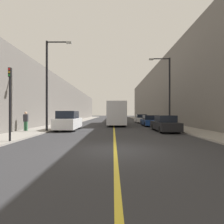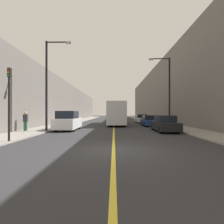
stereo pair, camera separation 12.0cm
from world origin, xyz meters
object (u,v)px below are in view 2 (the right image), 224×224
at_px(street_lamp_right, 168,88).
at_px(pedestrian, 26,121).
at_px(car_right_far, 141,119).
at_px(street_lamp_left, 48,80).
at_px(traffic_light, 9,101).
at_px(bus, 116,113).
at_px(parked_suv_left, 68,121).
at_px(car_right_near, 164,124).
at_px(car_right_mid, 149,121).

bearing_deg(street_lamp_right, pedestrian, -165.91).
bearing_deg(pedestrian, car_right_far, 48.08).
relative_size(car_right_far, street_lamp_left, 0.51).
distance_m(traffic_light, pedestrian, 6.46).
height_order(bus, parked_suv_left, bus).
height_order(bus, traffic_light, traffic_light).
bearing_deg(bus, parked_suv_left, -120.00).
xyz_separation_m(car_right_far, street_lamp_right, (1.29, -11.01, 3.92)).
distance_m(car_right_far, traffic_light, 23.45).
bearing_deg(car_right_far, parked_suv_left, -126.40).
distance_m(car_right_far, pedestrian, 19.67).
xyz_separation_m(parked_suv_left, street_lamp_left, (-1.44, -1.60, 3.94)).
relative_size(parked_suv_left, street_lamp_left, 0.54).
distance_m(car_right_near, car_right_far, 14.20).
distance_m(bus, traffic_light, 17.64).
bearing_deg(street_lamp_right, parked_suv_left, -169.73).
height_order(bus, pedestrian, bus).
distance_m(car_right_near, street_lamp_left, 11.76).
bearing_deg(pedestrian, car_right_mid, 29.20).
height_order(parked_suv_left, pedestrian, parked_suv_left).
height_order(bus, car_right_mid, bus).
relative_size(traffic_light, pedestrian, 2.44).
bearing_deg(pedestrian, street_lamp_left, 1.43).
xyz_separation_m(bus, traffic_light, (-6.57, -16.36, 0.75)).
bearing_deg(car_right_far, street_lamp_right, -83.33).
bearing_deg(pedestrian, bus, 50.35).
distance_m(parked_suv_left, traffic_light, 7.92).
xyz_separation_m(bus, street_lamp_left, (-6.49, -10.35, 3.12)).
xyz_separation_m(car_right_far, pedestrian, (-13.14, -14.63, 0.35)).
height_order(car_right_far, pedestrian, pedestrian).
bearing_deg(pedestrian, car_right_near, 1.88).
relative_size(bus, street_lamp_left, 1.37).
bearing_deg(car_right_near, street_lamp_right, 67.86).
xyz_separation_m(parked_suv_left, street_lamp_right, (10.85, 1.97, 3.69)).
xyz_separation_m(car_right_far, street_lamp_left, (-11.00, -14.58, 4.17)).
bearing_deg(street_lamp_right, car_right_mid, 110.22).
relative_size(bus, car_right_mid, 2.64).
bearing_deg(car_right_near, bus, 114.31).
relative_size(car_right_mid, pedestrian, 2.45).
bearing_deg(street_lamp_left, car_right_mid, 33.55).
relative_size(street_lamp_right, pedestrian, 4.45).
distance_m(street_lamp_left, pedestrian, 4.37).
distance_m(bus, pedestrian, 13.53).
height_order(car_right_mid, street_lamp_right, street_lamp_right).
bearing_deg(bus, car_right_near, -65.69).
height_order(parked_suv_left, street_lamp_left, street_lamp_left).
xyz_separation_m(bus, pedestrian, (-8.62, -10.40, -0.70)).
xyz_separation_m(car_right_mid, traffic_light, (-11.02, -13.26, 1.82)).
relative_size(parked_suv_left, street_lamp_right, 0.57).
bearing_deg(pedestrian, street_lamp_right, 14.09).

